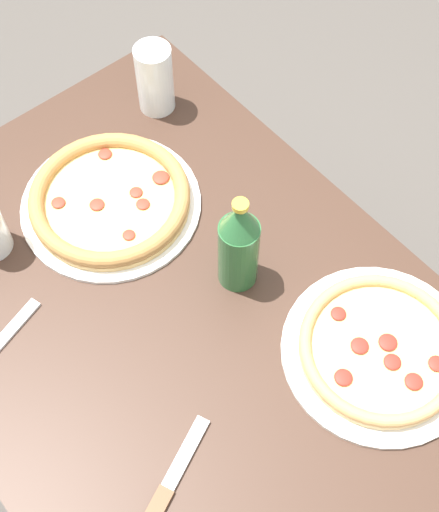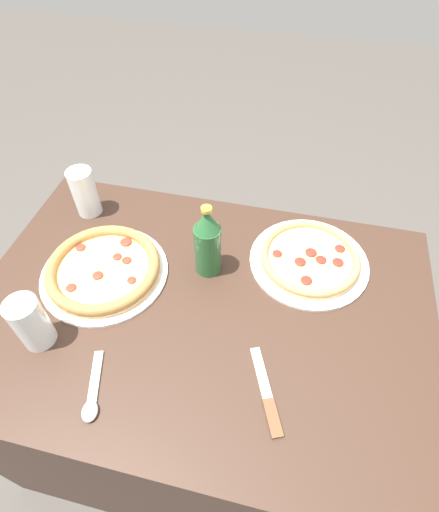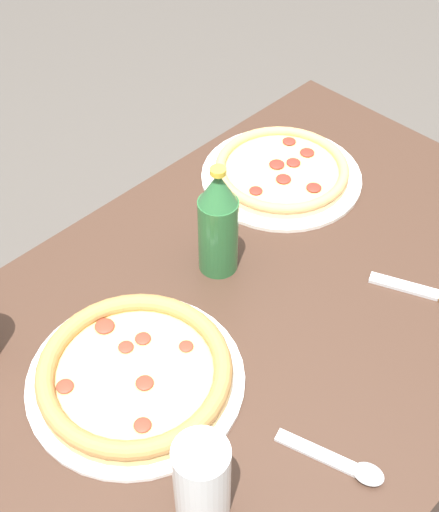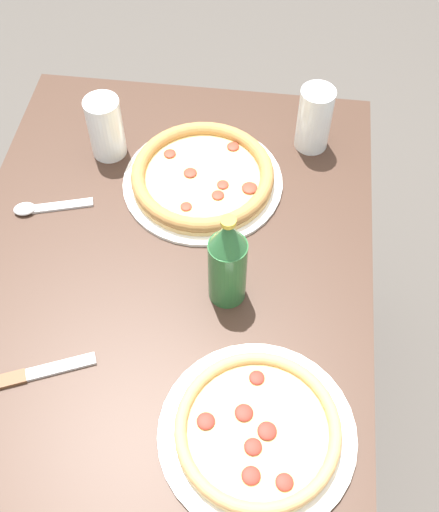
% 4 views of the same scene
% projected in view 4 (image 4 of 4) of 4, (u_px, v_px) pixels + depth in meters
% --- Properties ---
extents(ground_plane, '(8.00, 8.00, 0.00)m').
position_uv_depth(ground_plane, '(180.00, 434.00, 1.85)').
color(ground_plane, '#4C4742').
extents(table, '(1.17, 0.80, 0.78)m').
position_uv_depth(table, '(172.00, 377.00, 1.53)').
color(table, '#3D281E').
rests_on(table, ground_plane).
extents(pizza_veggie, '(0.34, 0.34, 0.04)m').
position_uv_depth(pizza_veggie, '(203.00, 177.00, 1.35)').
color(pizza_veggie, white).
rests_on(pizza_veggie, table).
extents(pizza_salami, '(0.33, 0.33, 0.04)m').
position_uv_depth(pizza_salami, '(257.00, 431.00, 1.04)').
color(pizza_salami, silver).
rests_on(pizza_salami, table).
extents(glass_mango_juice, '(0.08, 0.08, 0.14)m').
position_uv_depth(glass_mango_juice, '(106.00, 130.00, 1.37)').
color(glass_mango_juice, white).
rests_on(glass_mango_juice, table).
extents(glass_iced_tea, '(0.07, 0.07, 0.15)m').
position_uv_depth(glass_iced_tea, '(314.00, 122.00, 1.38)').
color(glass_iced_tea, white).
rests_on(glass_iced_tea, table).
extents(beer_bottle, '(0.07, 0.07, 0.22)m').
position_uv_depth(beer_bottle, '(228.00, 261.00, 1.12)').
color(beer_bottle, '#286033').
rests_on(beer_bottle, table).
extents(knife, '(0.10, 0.19, 0.01)m').
position_uv_depth(knife, '(32.00, 374.00, 1.11)').
color(knife, brown).
rests_on(knife, table).
extents(spoon, '(0.07, 0.16, 0.02)m').
position_uv_depth(spoon, '(39.00, 208.00, 1.32)').
color(spoon, silver).
rests_on(spoon, table).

